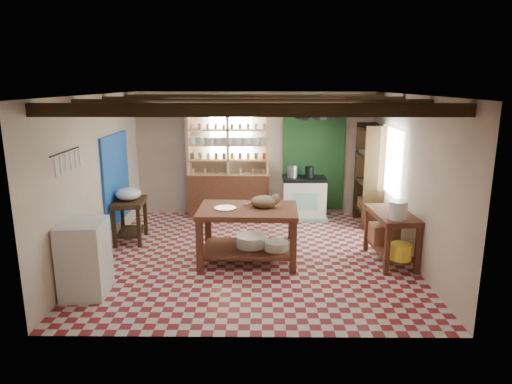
{
  "coord_description": "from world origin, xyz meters",
  "views": [
    {
      "loc": [
        0.11,
        -7.09,
        2.78
      ],
      "look_at": [
        0.05,
        0.3,
        1.0
      ],
      "focal_mm": 32.0,
      "sensor_mm": 36.0,
      "label": 1
    }
  ],
  "objects_px": {
    "work_table": "(248,235)",
    "stove": "(304,198)",
    "white_cabinet": "(85,258)",
    "right_counter": "(391,237)",
    "cat": "(264,202)",
    "prep_table": "(130,221)"
  },
  "relations": [
    {
      "from": "prep_table",
      "to": "right_counter",
      "type": "xyz_separation_m",
      "value": [
        4.38,
        -0.91,
        0.02
      ]
    },
    {
      "from": "work_table",
      "to": "cat",
      "type": "bearing_deg",
      "value": 11.31
    },
    {
      "from": "stove",
      "to": "right_counter",
      "type": "height_order",
      "value": "stove"
    },
    {
      "from": "work_table",
      "to": "stove",
      "type": "height_order",
      "value": "stove"
    },
    {
      "from": "work_table",
      "to": "prep_table",
      "type": "xyz_separation_m",
      "value": [
        -2.13,
        0.9,
        -0.05
      ]
    },
    {
      "from": "white_cabinet",
      "to": "prep_table",
      "type": "bearing_deg",
      "value": 85.35
    },
    {
      "from": "white_cabinet",
      "to": "right_counter",
      "type": "relative_size",
      "value": 0.89
    },
    {
      "from": "white_cabinet",
      "to": "cat",
      "type": "distance_m",
      "value": 2.73
    },
    {
      "from": "stove",
      "to": "cat",
      "type": "distance_m",
      "value": 2.55
    },
    {
      "from": "stove",
      "to": "white_cabinet",
      "type": "height_order",
      "value": "white_cabinet"
    },
    {
      "from": "work_table",
      "to": "white_cabinet",
      "type": "height_order",
      "value": "white_cabinet"
    },
    {
      "from": "right_counter",
      "to": "cat",
      "type": "xyz_separation_m",
      "value": [
        -2.0,
        0.05,
        0.56
      ]
    },
    {
      "from": "cat",
      "to": "work_table",
      "type": "bearing_deg",
      "value": -178.69
    },
    {
      "from": "right_counter",
      "to": "stove",
      "type": "bearing_deg",
      "value": 111.68
    },
    {
      "from": "prep_table",
      "to": "right_counter",
      "type": "bearing_deg",
      "value": -16.04
    },
    {
      "from": "work_table",
      "to": "right_counter",
      "type": "xyz_separation_m",
      "value": [
        2.25,
        -0.01,
        -0.03
      ]
    },
    {
      "from": "work_table",
      "to": "prep_table",
      "type": "bearing_deg",
      "value": 158.89
    },
    {
      "from": "work_table",
      "to": "white_cabinet",
      "type": "relative_size",
      "value": 1.53
    },
    {
      "from": "work_table",
      "to": "cat",
      "type": "distance_m",
      "value": 0.59
    },
    {
      "from": "prep_table",
      "to": "cat",
      "type": "xyz_separation_m",
      "value": [
        2.38,
        -0.86,
        0.58
      ]
    },
    {
      "from": "stove",
      "to": "work_table",
      "type": "bearing_deg",
      "value": -114.75
    },
    {
      "from": "work_table",
      "to": "cat",
      "type": "relative_size",
      "value": 3.65
    }
  ]
}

